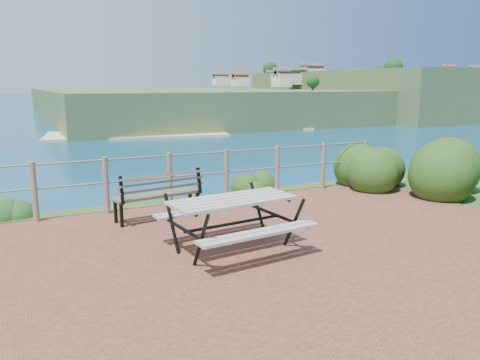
% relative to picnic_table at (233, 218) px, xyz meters
% --- Properties ---
extents(ground, '(10.00, 7.00, 0.12)m').
position_rel_picnic_table_xyz_m(ground, '(-0.05, -0.71, -0.46)').
color(ground, brown).
rests_on(ground, ground).
extents(ocean, '(1200.00, 1200.00, 0.00)m').
position_rel_picnic_table_xyz_m(ocean, '(-0.05, 199.29, -0.46)').
color(ocean, '#12656F').
rests_on(ocean, ground).
extents(safety_railing, '(9.40, 0.10, 1.00)m').
position_rel_picnic_table_xyz_m(safety_railing, '(-0.05, 2.64, 0.11)').
color(safety_railing, '#6B5B4C').
rests_on(safety_railing, ground).
extents(distant_bay, '(290.00, 232.36, 24.00)m').
position_rel_picnic_table_xyz_m(distant_bay, '(173.02, 201.89, -1.99)').
color(distant_bay, '#40562B').
rests_on(distant_bay, ground).
extents(picnic_table, '(1.76, 1.47, 0.72)m').
position_rel_picnic_table_xyz_m(picnic_table, '(0.00, 0.00, 0.00)').
color(picnic_table, gray).
rests_on(picnic_table, ground).
extents(park_bench, '(1.52, 0.57, 0.84)m').
position_rel_picnic_table_xyz_m(park_bench, '(-0.49, 1.93, 0.09)').
color(park_bench, brown).
rests_on(park_bench, ground).
extents(shrub_right_front, '(1.35, 1.35, 1.92)m').
position_rel_picnic_table_xyz_m(shrub_right_front, '(5.43, 1.20, -0.46)').
color(shrub_right_front, '#224816').
rests_on(shrub_right_front, ground).
extents(shrub_right_edge, '(1.18, 1.18, 1.69)m').
position_rel_picnic_table_xyz_m(shrub_right_edge, '(4.53, 2.38, -0.46)').
color(shrub_right_edge, '#224816').
rests_on(shrub_right_edge, ground).
extents(shrub_lip_west, '(0.79, 0.79, 0.53)m').
position_rel_picnic_table_xyz_m(shrub_lip_west, '(-2.67, 3.18, -0.46)').
color(shrub_lip_west, '#1E491B').
rests_on(shrub_lip_west, ground).
extents(shrub_lip_east, '(0.78, 0.78, 0.52)m').
position_rel_picnic_table_xyz_m(shrub_lip_east, '(2.22, 3.36, -0.46)').
color(shrub_lip_east, '#224816').
rests_on(shrub_lip_east, ground).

